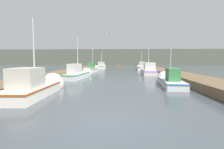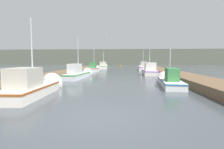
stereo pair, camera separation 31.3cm
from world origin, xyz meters
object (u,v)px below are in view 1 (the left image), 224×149
at_px(fishing_boat_5, 141,68).
at_px(mooring_piling_2, 98,65).
at_px(mooring_piling_3, 97,65).
at_px(mooring_piling_0, 92,67).
at_px(fishing_boat_2, 79,74).
at_px(channel_buoy, 118,66).
at_px(seagull_lead, 108,34).
at_px(fishing_boat_6, 102,66).
at_px(fishing_boat_7, 102,66).
at_px(fishing_boat_1, 170,80).
at_px(fishing_boat_0, 36,86).
at_px(mooring_piling_1, 142,66).
at_px(fishing_boat_3, 148,71).
at_px(fishing_boat_4, 93,69).

height_order(fishing_boat_5, mooring_piling_2, fishing_boat_5).
bearing_deg(mooring_piling_3, mooring_piling_0, -88.07).
bearing_deg(fishing_boat_2, channel_buoy, 87.88).
bearing_deg(seagull_lead, fishing_boat_6, -26.61).
bearing_deg(fishing_boat_5, channel_buoy, 107.56).
relative_size(fishing_boat_7, channel_buoy, 4.00).
bearing_deg(fishing_boat_1, fishing_boat_0, -147.08).
height_order(mooring_piling_1, mooring_piling_2, mooring_piling_2).
height_order(fishing_boat_0, fishing_boat_7, fishing_boat_7).
bearing_deg(mooring_piling_2, seagull_lead, -80.71).
relative_size(fishing_boat_0, fishing_boat_7, 1.20).
xyz_separation_m(fishing_boat_2, mooring_piling_1, (9.46, 23.93, 0.02)).
height_order(mooring_piling_0, mooring_piling_2, mooring_piling_2).
bearing_deg(fishing_boat_5, fishing_boat_3, -89.41).
distance_m(fishing_boat_0, fishing_boat_2, 9.17).
distance_m(fishing_boat_1, mooring_piling_2, 31.87).
distance_m(fishing_boat_2, mooring_piling_2, 25.68).
xyz_separation_m(fishing_boat_3, fishing_boat_5, (0.19, 10.17, -0.02)).
bearing_deg(channel_buoy, fishing_boat_1, -82.57).
bearing_deg(fishing_boat_4, mooring_piling_3, 96.08).
distance_m(channel_buoy, seagull_lead, 36.03).
xyz_separation_m(mooring_piling_0, mooring_piling_3, (-0.34, 10.12, 0.17)).
bearing_deg(fishing_boat_7, channel_buoy, 61.63).
height_order(mooring_piling_3, seagull_lead, seagull_lead).
xyz_separation_m(channel_buoy, seagull_lead, (-0.10, -35.81, 3.97)).
relative_size(fishing_boat_3, seagull_lead, 10.76).
height_order(mooring_piling_0, seagull_lead, seagull_lead).
xyz_separation_m(fishing_boat_6, seagull_lead, (3.37, -24.17, 3.65)).
xyz_separation_m(fishing_boat_7, mooring_piling_1, (9.76, -1.09, 0.08)).
xyz_separation_m(fishing_boat_3, seagull_lead, (-4.79, -8.48, 3.65)).
relative_size(fishing_boat_2, fishing_boat_4, 1.23).
height_order(fishing_boat_3, mooring_piling_0, fishing_boat_3).
relative_size(fishing_boat_1, mooring_piling_1, 6.20).
xyz_separation_m(mooring_piling_1, mooring_piling_2, (-10.75, 1.71, 0.11)).
height_order(fishing_boat_0, mooring_piling_2, fishing_boat_0).
relative_size(fishing_boat_0, channel_buoy, 4.81).
height_order(fishing_boat_6, mooring_piling_0, fishing_boat_6).
height_order(fishing_boat_1, fishing_boat_3, fishing_boat_3).
xyz_separation_m(fishing_boat_2, channel_buoy, (3.54, 32.54, -0.29)).
xyz_separation_m(fishing_boat_0, fishing_boat_7, (-0.18, 34.19, -0.07)).
height_order(fishing_boat_4, mooring_piling_2, fishing_boat_4).
bearing_deg(fishing_boat_4, channel_buoy, 81.67).
bearing_deg(mooring_piling_3, fishing_boat_2, -86.77).
bearing_deg(fishing_boat_4, fishing_boat_5, 31.09).
relative_size(fishing_boat_4, channel_buoy, 4.57).
height_order(mooring_piling_0, channel_buoy, mooring_piling_0).
xyz_separation_m(fishing_boat_5, fishing_boat_6, (-8.35, 5.52, 0.02)).
relative_size(fishing_boat_7, mooring_piling_3, 3.28).
bearing_deg(channel_buoy, mooring_piling_3, -122.08).
bearing_deg(channel_buoy, mooring_piling_2, -125.00).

